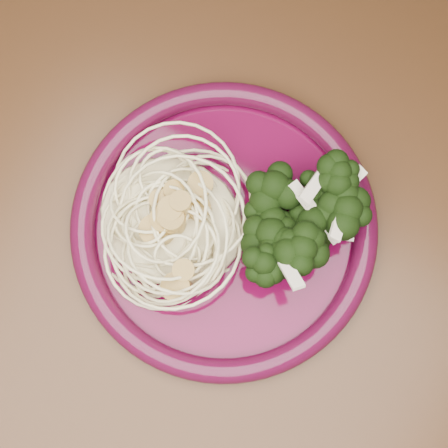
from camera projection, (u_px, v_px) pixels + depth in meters
dining_table at (266, 214)px, 0.71m from camera, size 1.20×0.80×0.75m
dinner_plate at (224, 226)px, 0.59m from camera, size 0.39×0.39×0.02m
spaghetti_pile at (171, 219)px, 0.58m from camera, size 0.18×0.17×0.03m
scallop_cluster at (167, 209)px, 0.55m from camera, size 0.18×0.18×0.05m
broccoli_pile at (291, 226)px, 0.57m from camera, size 0.16×0.19×0.06m
onion_garnish at (295, 218)px, 0.54m from camera, size 0.11×0.13×0.06m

